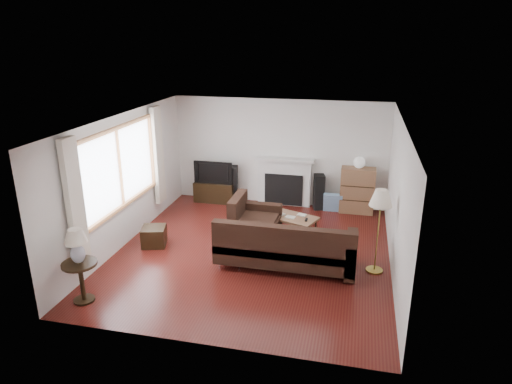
% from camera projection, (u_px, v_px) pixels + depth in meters
% --- Properties ---
extents(room, '(5.10, 5.60, 2.54)m').
position_uv_depth(room, '(252.00, 189.00, 8.15)').
color(room, '#521712').
rests_on(room, ground).
extents(window, '(0.12, 2.74, 1.54)m').
position_uv_depth(window, '(120.00, 168.00, 8.38)').
color(window, '#905C35').
rests_on(window, room).
extents(curtain_near, '(0.10, 0.35, 2.10)m').
position_uv_depth(curtain_near, '(75.00, 204.00, 7.02)').
color(curtain_near, white).
rests_on(curtain_near, room).
extents(curtain_far, '(0.10, 0.35, 2.10)m').
position_uv_depth(curtain_far, '(158.00, 155.00, 9.82)').
color(curtain_far, white).
rests_on(curtain_far, room).
extents(fireplace, '(1.40, 0.26, 1.15)m').
position_uv_depth(fireplace, '(284.00, 182.00, 10.77)').
color(fireplace, white).
rests_on(fireplace, room).
extents(tv_stand, '(0.97, 0.44, 0.49)m').
position_uv_depth(tv_stand, '(215.00, 192.00, 11.10)').
color(tv_stand, black).
rests_on(tv_stand, ground).
extents(television, '(0.94, 0.12, 0.54)m').
position_uv_depth(television, '(215.00, 171.00, 10.93)').
color(television, black).
rests_on(television, tv_stand).
extents(speaker_left, '(0.30, 0.34, 0.89)m').
position_uv_depth(speaker_left, '(233.00, 184.00, 10.99)').
color(speaker_left, black).
rests_on(speaker_left, ground).
extents(speaker_right, '(0.29, 0.32, 0.83)m').
position_uv_depth(speaker_right, '(319.00, 192.00, 10.56)').
color(speaker_right, black).
rests_on(speaker_right, ground).
extents(bookshelf, '(0.76, 0.36, 1.05)m').
position_uv_depth(bookshelf, '(357.00, 190.00, 10.33)').
color(bookshelf, brown).
rests_on(bookshelf, ground).
extents(globe_lamp, '(0.26, 0.26, 0.26)m').
position_uv_depth(globe_lamp, '(359.00, 163.00, 10.11)').
color(globe_lamp, white).
rests_on(globe_lamp, bookshelf).
extents(sectional_sofa, '(2.62, 1.91, 0.85)m').
position_uv_depth(sectional_sofa, '(286.00, 244.00, 7.94)').
color(sectional_sofa, black).
rests_on(sectional_sofa, ground).
extents(coffee_table, '(1.18, 0.90, 0.41)m').
position_uv_depth(coffee_table, '(291.00, 225.00, 9.25)').
color(coffee_table, brown).
rests_on(coffee_table, ground).
extents(footstool, '(0.54, 0.54, 0.37)m').
position_uv_depth(footstool, '(154.00, 236.00, 8.80)').
color(footstool, black).
rests_on(footstool, ground).
extents(floor_lamp, '(0.49, 0.49, 1.48)m').
position_uv_depth(floor_lamp, '(378.00, 232.00, 7.65)').
color(floor_lamp, '#AB953B').
rests_on(floor_lamp, ground).
extents(side_table, '(0.52, 0.52, 0.65)m').
position_uv_depth(side_table, '(82.00, 282.00, 6.91)').
color(side_table, black).
rests_on(side_table, ground).
extents(table_lamp, '(0.33, 0.33, 0.54)m').
position_uv_depth(table_lamp, '(77.00, 246.00, 6.72)').
color(table_lamp, silver).
rests_on(table_lamp, side_table).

